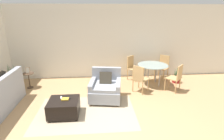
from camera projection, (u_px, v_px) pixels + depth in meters
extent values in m
plane|color=tan|center=(105.00, 134.00, 3.73)|extent=(20.00, 20.00, 0.00)
cube|color=white|center=(100.00, 42.00, 6.62)|extent=(12.00, 0.06, 2.75)
cube|color=tan|center=(86.00, 112.00, 4.53)|extent=(2.52, 1.71, 0.00)
cube|color=brown|center=(85.00, 124.00, 4.05)|extent=(2.47, 0.06, 0.00)
cube|color=brown|center=(86.00, 116.00, 4.37)|extent=(2.47, 0.06, 0.00)
cube|color=brown|center=(87.00, 109.00, 4.70)|extent=(2.47, 0.06, 0.00)
cube|color=brown|center=(87.00, 102.00, 5.02)|extent=(2.47, 0.06, 0.00)
cube|color=#999EA8|center=(3.00, 88.00, 4.30)|extent=(0.14, 2.09, 0.49)
cube|color=#999EA8|center=(7.00, 78.00, 5.24)|extent=(0.85, 0.12, 0.26)
cube|color=#383328|center=(0.00, 80.00, 4.71)|extent=(0.19, 0.40, 0.41)
cube|color=#999EA8|center=(105.00, 93.00, 5.14)|extent=(1.00, 1.02, 0.33)
cube|color=#999EA8|center=(105.00, 86.00, 5.04)|extent=(0.74, 0.87, 0.10)
cube|color=#999EA8|center=(107.00, 75.00, 5.38)|extent=(0.88, 0.25, 0.49)
cube|color=#999EA8|center=(92.00, 84.00, 5.08)|extent=(0.24, 0.84, 0.20)
cube|color=#999EA8|center=(118.00, 85.00, 5.03)|extent=(0.24, 0.84, 0.20)
cylinder|color=brown|center=(91.00, 104.00, 4.87)|extent=(0.05, 0.05, 0.06)
cylinder|color=brown|center=(117.00, 105.00, 4.83)|extent=(0.05, 0.05, 0.06)
cylinder|color=brown|center=(96.00, 93.00, 5.57)|extent=(0.05, 0.05, 0.06)
cylinder|color=brown|center=(118.00, 93.00, 5.53)|extent=(0.05, 0.05, 0.06)
cube|color=#383328|center=(106.00, 78.00, 5.11)|extent=(0.38, 0.25, 0.36)
cube|color=black|center=(64.00, 107.00, 4.36)|extent=(0.74, 0.66, 0.37)
cylinder|color=black|center=(49.00, 121.00, 4.13)|extent=(0.04, 0.04, 0.04)
cylinder|color=black|center=(76.00, 120.00, 4.18)|extent=(0.04, 0.04, 0.04)
cylinder|color=black|center=(54.00, 109.00, 4.66)|extent=(0.04, 0.04, 0.04)
cylinder|color=black|center=(79.00, 108.00, 4.71)|extent=(0.04, 0.04, 0.04)
cube|color=gold|center=(65.00, 99.00, 4.34)|extent=(0.18, 0.14, 0.03)
cube|color=#B7B7BC|center=(61.00, 98.00, 4.43)|extent=(0.08, 0.16, 0.01)
cube|color=black|center=(69.00, 98.00, 4.43)|extent=(0.14, 0.16, 0.01)
cylinder|color=#333338|center=(13.00, 85.00, 5.86)|extent=(0.40, 0.40, 0.30)
cylinder|color=black|center=(13.00, 81.00, 5.81)|extent=(0.37, 0.37, 0.02)
cone|color=#286033|center=(13.00, 73.00, 5.72)|extent=(0.05, 0.06, 0.52)
cone|color=#286033|center=(14.00, 72.00, 5.79)|extent=(0.11, 0.10, 0.57)
cone|color=#286033|center=(11.00, 73.00, 5.79)|extent=(0.07, 0.06, 0.49)
cone|color=#286033|center=(8.00, 72.00, 5.72)|extent=(0.05, 0.07, 0.60)
cone|color=#286033|center=(10.00, 73.00, 5.68)|extent=(0.07, 0.07, 0.59)
cone|color=#286033|center=(11.00, 73.00, 5.65)|extent=(0.08, 0.06, 0.58)
cylinder|color=#4C3828|center=(28.00, 73.00, 5.84)|extent=(0.36, 0.36, 0.02)
cylinder|color=#4C3828|center=(29.00, 81.00, 5.92)|extent=(0.04, 0.04, 0.49)
cylinder|color=#4C3828|center=(30.00, 87.00, 6.00)|extent=(0.20, 0.20, 0.02)
cube|color=#8C6647|center=(28.00, 70.00, 5.80)|extent=(0.14, 0.05, 0.21)
cube|color=#B2A893|center=(27.00, 70.00, 5.80)|extent=(0.11, 0.04, 0.18)
cube|color=#8C6647|center=(28.00, 72.00, 5.84)|extent=(0.02, 0.04, 0.10)
cylinder|color=#8C9E99|center=(153.00, 65.00, 6.05)|extent=(1.04, 1.04, 0.01)
cylinder|color=#99999E|center=(148.00, 77.00, 5.96)|extent=(0.04, 0.04, 0.73)
cylinder|color=#99999E|center=(160.00, 77.00, 5.99)|extent=(0.04, 0.04, 0.73)
cylinder|color=#99999E|center=(145.00, 73.00, 6.35)|extent=(0.04, 0.04, 0.73)
cylinder|color=#99999E|center=(156.00, 73.00, 6.38)|extent=(0.04, 0.04, 0.73)
cube|color=tan|center=(141.00, 79.00, 5.60)|extent=(0.59, 0.59, 0.03)
cube|color=tan|center=(138.00, 73.00, 5.39)|extent=(0.29, 0.29, 0.45)
cylinder|color=tan|center=(148.00, 85.00, 5.70)|extent=(0.03, 0.03, 0.42)
cylinder|color=tan|center=(139.00, 82.00, 5.92)|extent=(0.03, 0.03, 0.42)
cylinder|color=tan|center=(143.00, 89.00, 5.44)|extent=(0.03, 0.03, 0.42)
cylinder|color=tan|center=(133.00, 86.00, 5.66)|extent=(0.03, 0.03, 0.42)
cube|color=tan|center=(173.00, 78.00, 5.69)|extent=(0.59, 0.59, 0.03)
cube|color=tan|center=(180.00, 72.00, 5.49)|extent=(0.29, 0.29, 0.45)
cylinder|color=tan|center=(169.00, 81.00, 6.00)|extent=(0.03, 0.03, 0.42)
cylinder|color=tan|center=(165.00, 85.00, 5.74)|extent=(0.03, 0.03, 0.42)
cylinder|color=tan|center=(180.00, 84.00, 5.78)|extent=(0.03, 0.03, 0.42)
cylinder|color=tan|center=(176.00, 87.00, 5.52)|extent=(0.03, 0.03, 0.42)
cube|color=tan|center=(134.00, 69.00, 6.61)|extent=(0.59, 0.59, 0.03)
cube|color=tan|center=(130.00, 62.00, 6.65)|extent=(0.29, 0.29, 0.45)
cylinder|color=tan|center=(135.00, 77.00, 6.44)|extent=(0.03, 0.03, 0.42)
cylinder|color=tan|center=(141.00, 74.00, 6.70)|extent=(0.03, 0.03, 0.42)
cylinder|color=tan|center=(128.00, 74.00, 6.66)|extent=(0.03, 0.03, 0.42)
cylinder|color=tan|center=(133.00, 72.00, 6.92)|extent=(0.03, 0.03, 0.42)
cube|color=tan|center=(162.00, 68.00, 6.69)|extent=(0.59, 0.59, 0.03)
cube|color=tan|center=(164.00, 61.00, 6.75)|extent=(0.29, 0.29, 0.45)
cylinder|color=tan|center=(155.00, 74.00, 6.74)|extent=(0.03, 0.03, 0.42)
cylinder|color=tan|center=(164.00, 76.00, 6.52)|extent=(0.03, 0.03, 0.42)
cylinder|color=tan|center=(159.00, 71.00, 7.00)|extent=(0.03, 0.03, 0.42)
cylinder|color=tan|center=(168.00, 73.00, 6.78)|extent=(0.03, 0.03, 0.42)
cylinder|color=maroon|center=(176.00, 79.00, 6.43)|extent=(0.28, 0.28, 0.24)
cylinder|color=black|center=(177.00, 76.00, 6.39)|extent=(0.26, 0.26, 0.02)
cone|color=#286033|center=(179.00, 71.00, 6.32)|extent=(0.05, 0.11, 0.40)
cone|color=#286033|center=(177.00, 71.00, 6.35)|extent=(0.09, 0.05, 0.39)
cone|color=#286033|center=(175.00, 72.00, 6.34)|extent=(0.05, 0.08, 0.29)
cone|color=#286033|center=(178.00, 73.00, 6.28)|extent=(0.08, 0.05, 0.32)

